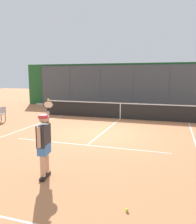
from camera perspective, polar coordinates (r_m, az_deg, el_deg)
name	(u,v)px	position (r m, az deg, el deg)	size (l,w,h in m)	color
ground_plane	(101,134)	(10.39, 0.80, -5.39)	(60.00, 60.00, 0.00)	#C67A4C
court_line_markings	(85,147)	(8.55, -3.24, -8.56)	(7.79, 10.35, 0.01)	white
fence_backdrop	(135,86)	(18.94, 8.97, 6.36)	(19.09, 1.37, 3.54)	#474C51
tennis_net	(120,111)	(13.98, 5.50, 0.35)	(10.01, 0.09, 1.07)	#2D2D2D
tennis_player	(44,141)	(5.99, -13.12, -7.03)	(0.62, 1.32, 1.92)	black
tennis_ball_near_baseline	(127,210)	(4.83, 7.10, -22.80)	(0.07, 0.07, 0.07)	#CCDB33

